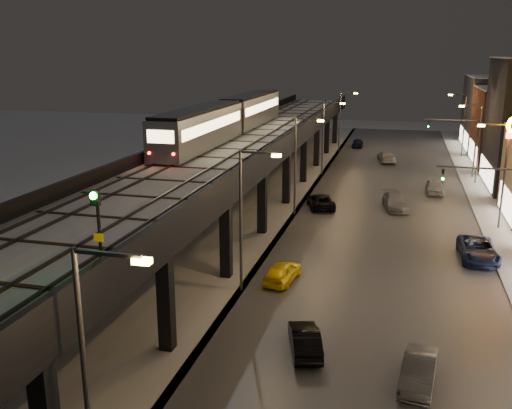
# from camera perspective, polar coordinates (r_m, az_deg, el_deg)

# --- Properties ---
(road_surface) EXTENTS (17.00, 120.00, 0.06)m
(road_surface) POSITION_cam_1_polar(r_m,az_deg,el_deg) (56.09, 12.88, -0.48)
(road_surface) COLOR #46474D
(road_surface) RESTS_ON ground
(sidewalk_right) EXTENTS (4.00, 120.00, 0.14)m
(sidewalk_right) POSITION_cam_1_polar(r_m,az_deg,el_deg) (56.78, 23.00, -1.08)
(sidewalk_right) COLOR #9FA1A8
(sidewalk_right) RESTS_ON ground
(under_viaduct_pavement) EXTENTS (11.00, 120.00, 0.06)m
(under_viaduct_pavement) POSITION_cam_1_polar(r_m,az_deg,el_deg) (57.94, -0.56, 0.40)
(under_viaduct_pavement) COLOR #9FA1A8
(under_viaduct_pavement) RESTS_ON ground
(elevated_viaduct) EXTENTS (9.00, 100.00, 6.30)m
(elevated_viaduct) POSITION_cam_1_polar(r_m,az_deg,el_deg) (53.79, -1.45, 5.34)
(elevated_viaduct) COLOR black
(elevated_viaduct) RESTS_ON ground
(viaduct_trackbed) EXTENTS (8.40, 100.00, 0.32)m
(viaduct_trackbed) POSITION_cam_1_polar(r_m,az_deg,el_deg) (53.79, -1.43, 6.18)
(viaduct_trackbed) COLOR #B2B7C1
(viaduct_trackbed) RESTS_ON elevated_viaduct
(viaduct_parapet_streetside) EXTENTS (0.30, 100.00, 1.10)m
(viaduct_parapet_streetside) POSITION_cam_1_polar(r_m,az_deg,el_deg) (52.73, 3.16, 6.49)
(viaduct_parapet_streetside) COLOR black
(viaduct_parapet_streetside) RESTS_ON elevated_viaduct
(viaduct_parapet_far) EXTENTS (0.30, 100.00, 1.10)m
(viaduct_parapet_far) POSITION_cam_1_polar(r_m,az_deg,el_deg) (55.08, -5.80, 6.80)
(viaduct_parapet_far) COLOR black
(viaduct_parapet_far) RESTS_ON elevated_viaduct
(building_f) EXTENTS (12.20, 16.20, 11.16)m
(building_f) POSITION_cam_1_polar(r_m,az_deg,el_deg) (96.82, 23.84, 8.36)
(building_f) COLOR #2F2F33
(building_f) RESTS_ON ground
(streetlight_left_0) EXTENTS (2.57, 0.28, 9.00)m
(streetlight_left_0) POSITION_cam_1_polar(r_m,az_deg,el_deg) (19.20, -16.16, -14.89)
(streetlight_left_0) COLOR #38383A
(streetlight_left_0) RESTS_ON ground
(streetlight_left_1) EXTENTS (2.57, 0.28, 9.00)m
(streetlight_left_1) POSITION_cam_1_polar(r_m,az_deg,el_deg) (34.67, -1.11, -0.71)
(streetlight_left_1) COLOR #38383A
(streetlight_left_1) RESTS_ON ground
(streetlight_left_2) EXTENTS (2.57, 0.28, 9.00)m
(streetlight_left_2) POSITION_cam_1_polar(r_m,az_deg,el_deg) (51.80, 4.25, 4.51)
(streetlight_left_2) COLOR #38383A
(streetlight_left_2) RESTS_ON ground
(streetlight_right_2) EXTENTS (2.56, 0.28, 9.00)m
(streetlight_right_2) POSITION_cam_1_polar(r_m,az_deg,el_deg) (51.67, 23.34, 3.29)
(streetlight_right_2) COLOR #38383A
(streetlight_right_2) RESTS_ON ground
(streetlight_left_3) EXTENTS (2.57, 0.28, 9.00)m
(streetlight_left_3) POSITION_cam_1_polar(r_m,az_deg,el_deg) (69.38, 6.94, 7.10)
(streetlight_left_3) COLOR #38383A
(streetlight_left_3) RESTS_ON ground
(streetlight_right_3) EXTENTS (2.56, 0.28, 9.00)m
(streetlight_right_3) POSITION_cam_1_polar(r_m,az_deg,el_deg) (69.28, 21.22, 6.19)
(streetlight_right_3) COLOR #38383A
(streetlight_right_3) RESTS_ON ground
(streetlight_left_4) EXTENTS (2.57, 0.28, 9.00)m
(streetlight_left_4) POSITION_cam_1_polar(r_m,az_deg,el_deg) (87.12, 8.56, 8.63)
(streetlight_left_4) COLOR #38383A
(streetlight_left_4) RESTS_ON ground
(streetlight_right_4) EXTENTS (2.56, 0.28, 9.00)m
(streetlight_right_4) POSITION_cam_1_polar(r_m,az_deg,el_deg) (87.04, 19.96, 7.90)
(streetlight_right_4) COLOR #38383A
(streetlight_right_4) RESTS_ON ground
(traffic_light_rig_a) EXTENTS (6.10, 0.34, 7.00)m
(traffic_light_rig_a) POSITION_cam_1_polar(r_m,az_deg,el_deg) (42.99, 23.76, 0.08)
(traffic_light_rig_a) COLOR #38383A
(traffic_light_rig_a) RESTS_ON ground
(traffic_light_rig_b) EXTENTS (6.10, 0.34, 7.00)m
(traffic_light_rig_b) POSITION_cam_1_polar(r_m,az_deg,el_deg) (72.23, 20.21, 6.01)
(traffic_light_rig_b) COLOR #38383A
(traffic_light_rig_b) RESTS_ON ground
(subway_train) EXTENTS (2.84, 34.34, 3.39)m
(subway_train) POSITION_cam_1_polar(r_m,az_deg,el_deg) (58.28, -2.67, 8.75)
(subway_train) COLOR gray
(subway_train) RESTS_ON viaduct_trackbed
(rail_signal) EXTENTS (0.37, 0.44, 3.17)m
(rail_signal) POSITION_cam_1_polar(r_m,az_deg,el_deg) (21.66, -15.63, -0.95)
(rail_signal) COLOR black
(rail_signal) RESTS_ON viaduct_trackbed
(car_taxi) EXTENTS (2.13, 4.20, 1.37)m
(car_taxi) POSITION_cam_1_polar(r_m,az_deg,el_deg) (37.60, 2.68, -6.78)
(car_taxi) COLOR yellow
(car_taxi) RESTS_ON ground
(car_near_white) EXTENTS (2.45, 4.23, 1.32)m
(car_near_white) POSITION_cam_1_polar(r_m,az_deg,el_deg) (29.42, 4.90, -13.39)
(car_near_white) COLOR black
(car_near_white) RESTS_ON ground
(car_mid_silver) EXTENTS (3.61, 5.34, 1.36)m
(car_mid_silver) POSITION_cam_1_polar(r_m,az_deg,el_deg) (55.42, 6.48, 0.32)
(car_mid_silver) COLOR black
(car_mid_silver) RESTS_ON ground
(car_mid_dark) EXTENTS (2.93, 5.55, 1.53)m
(car_mid_dark) POSITION_cam_1_polar(r_m,az_deg,el_deg) (80.31, 12.91, 4.67)
(car_mid_dark) COLOR #A6A6A6
(car_mid_dark) RESTS_ON ground
(car_far_white) EXTENTS (1.71, 4.05, 1.37)m
(car_far_white) POSITION_cam_1_polar(r_m,az_deg,el_deg) (92.27, 10.13, 6.06)
(car_far_white) COLOR black
(car_far_white) RESTS_ON ground
(car_onc_silver) EXTENTS (1.88, 4.20, 1.34)m
(car_onc_silver) POSITION_cam_1_polar(r_m,az_deg,el_deg) (27.76, 15.94, -15.81)
(car_onc_silver) COLOR #484B4E
(car_onc_silver) RESTS_ON ground
(car_onc_dark) EXTENTS (2.68, 5.52, 1.51)m
(car_onc_dark) POSITION_cam_1_polar(r_m,az_deg,el_deg) (44.36, 21.33, -4.29)
(car_onc_dark) COLOR navy
(car_onc_dark) RESTS_ON ground
(car_onc_white) EXTENTS (2.93, 5.28, 1.45)m
(car_onc_white) POSITION_cam_1_polar(r_m,az_deg,el_deg) (56.23, 13.74, 0.24)
(car_onc_white) COLOR gray
(car_onc_white) RESTS_ON ground
(car_onc_red) EXTENTS (1.81, 4.34, 1.47)m
(car_onc_red) POSITION_cam_1_polar(r_m,az_deg,el_deg) (63.66, 17.43, 1.69)
(car_onc_red) COLOR #A1A3A7
(car_onc_red) RESTS_ON ground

